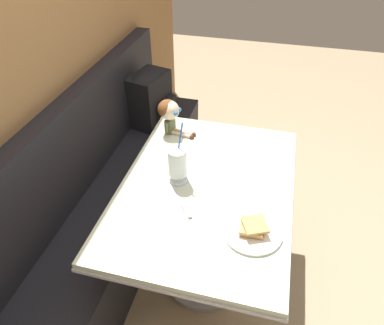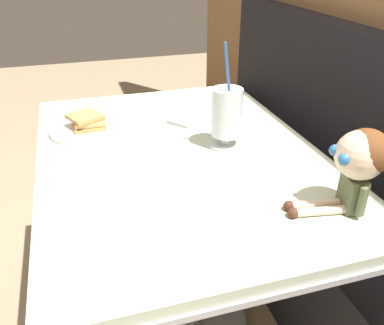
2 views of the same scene
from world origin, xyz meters
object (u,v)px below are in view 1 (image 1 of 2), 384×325
object	(u,v)px
milkshake_glass	(178,163)
butter_knife	(183,206)
seated_doll	(169,112)
toast_plate	(252,230)
backpack	(151,97)

from	to	relation	value
milkshake_glass	butter_knife	world-z (taller)	milkshake_glass
seated_doll	toast_plate	bearing A→B (deg)	-138.89
toast_plate	butter_knife	size ratio (longest dim) A/B	1.29
butter_knife	toast_plate	bearing A→B (deg)	-102.26
seated_doll	backpack	world-z (taller)	seated_doll
butter_knife	backpack	size ratio (longest dim) A/B	0.48
backpack	toast_plate	bearing A→B (deg)	-142.88
backpack	butter_knife	bearing A→B (deg)	-153.04
milkshake_glass	backpack	world-z (taller)	milkshake_glass
butter_knife	seated_doll	xyz separation A→B (m)	(0.55, 0.23, 0.12)
seated_doll	backpack	bearing A→B (deg)	31.46
milkshake_glass	butter_knife	distance (m)	0.20
toast_plate	seated_doll	bearing A→B (deg)	41.11
toast_plate	butter_knife	bearing A→B (deg)	77.74
toast_plate	butter_knife	world-z (taller)	toast_plate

